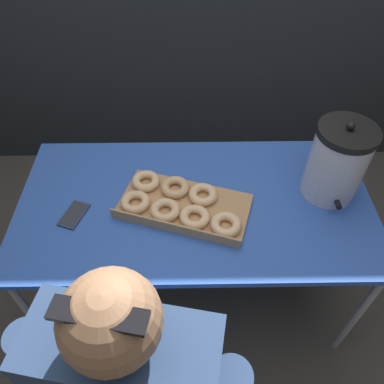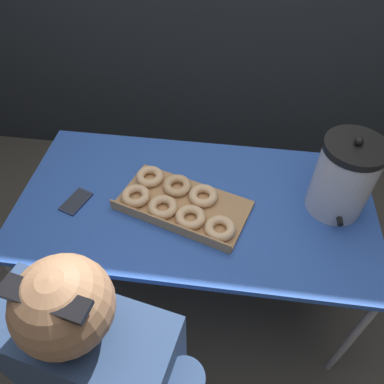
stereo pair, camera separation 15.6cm
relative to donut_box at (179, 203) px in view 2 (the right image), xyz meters
name	(u,v)px [view 2 (the right image)]	position (x,y,z in m)	size (l,w,h in m)	color
ground_plane	(194,287)	(0.07, 0.03, -0.77)	(12.00, 12.00, 0.00)	#4C473F
folding_table	(195,208)	(0.07, 0.03, -0.07)	(1.52, 0.79, 0.75)	#2D56B2
donut_box	(179,203)	(0.00, 0.00, 0.00)	(0.60, 0.43, 0.05)	tan
coffee_urn	(344,177)	(0.65, 0.09, 0.15)	(0.24, 0.27, 0.37)	silver
cell_phone	(76,201)	(-0.44, -0.04, -0.02)	(0.12, 0.16, 0.01)	#2D334C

